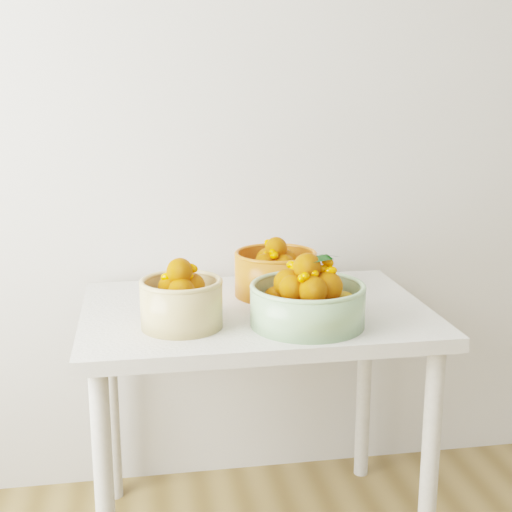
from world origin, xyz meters
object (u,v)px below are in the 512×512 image
object	(u,v)px
bowl_orange	(276,272)
table	(255,338)
bowl_cream	(182,301)
bowl_green	(308,300)

from	to	relation	value
bowl_orange	table	bearing A→B (deg)	-125.24
table	bowl_cream	xyz separation A→B (m)	(-0.22, -0.13, 0.17)
table	bowl_orange	world-z (taller)	bowl_orange
table	bowl_orange	distance (m)	0.22
bowl_cream	bowl_orange	bearing A→B (deg)	39.53
bowl_orange	bowl_green	bearing A→B (deg)	-84.09
bowl_cream	table	bearing A→B (deg)	31.12
table	bowl_cream	distance (m)	0.31
table	bowl_green	distance (m)	0.27
bowl_green	bowl_cream	bearing A→B (deg)	172.97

